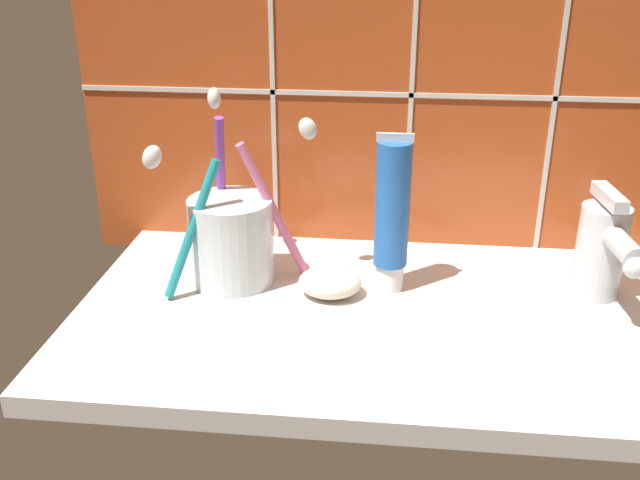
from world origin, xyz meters
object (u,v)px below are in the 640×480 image
toothbrush_cup (236,237)px  toothpaste_tube (397,214)px  sink_faucet (609,249)px  soap_bar (335,282)px

toothbrush_cup → toothpaste_tube: toothbrush_cup is taller
toothpaste_tube → sink_faucet: 20.20cm
toothbrush_cup → toothpaste_tube: bearing=-0.1°
toothpaste_tube → soap_bar: toothpaste_tube is taller
toothbrush_cup → sink_faucet: (35.75, 0.22, 0.37)cm
toothbrush_cup → toothpaste_tube: size_ratio=1.18×
toothbrush_cup → toothpaste_tube: 16.04cm
soap_bar → sink_faucet: bearing=5.4°
sink_faucet → toothpaste_tube: bearing=-95.5°
sink_faucet → soap_bar: size_ratio=1.85×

